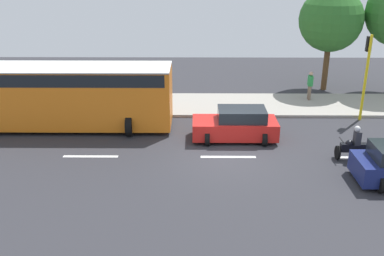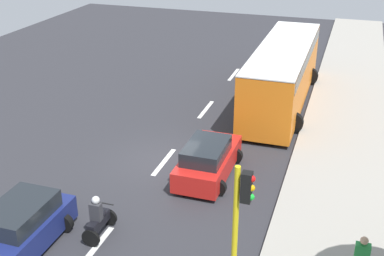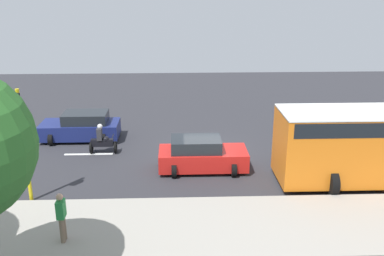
{
  "view_description": "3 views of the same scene",
  "coord_description": "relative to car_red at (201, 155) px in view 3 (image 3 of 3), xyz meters",
  "views": [
    {
      "loc": [
        -17.57,
        1.43,
        8.24
      ],
      "look_at": [
        0.19,
        1.58,
        1.28
      ],
      "focal_mm": 41.64,
      "sensor_mm": 36.0,
      "label": 1
    },
    {
      "loc": [
        6.85,
        -16.93,
        9.94
      ],
      "look_at": [
        0.75,
        1.47,
        1.03
      ],
      "focal_mm": 46.61,
      "sensor_mm": 36.0,
      "label": 2
    },
    {
      "loc": [
        20.19,
        -1.61,
        8.18
      ],
      "look_at": [
        -1.06,
        -0.81,
        0.96
      ],
      "focal_mm": 40.61,
      "sensor_mm": 36.0,
      "label": 3
    }
  ],
  "objects": [
    {
      "name": "pedestrian_near_signal",
      "position": [
        5.76,
        -4.82,
        0.35
      ],
      "size": [
        0.4,
        0.24,
        1.69
      ],
      "color": "#72604C",
      "rests_on": "sidewalk"
    },
    {
      "name": "traffic_light_corner",
      "position": [
        2.8,
        -6.83,
        2.22
      ],
      "size": [
        0.49,
        0.24,
        4.5
      ],
      "color": "yellow",
      "rests_on": "ground"
    },
    {
      "name": "car_dark_blue",
      "position": [
        -4.24,
        -6.23,
        0.0
      ],
      "size": [
        2.24,
        4.15,
        1.52
      ],
      "color": "navy",
      "rests_on": "ground"
    },
    {
      "name": "lane_stripe_south",
      "position": [
        -2.05,
        6.5,
        -0.7
      ],
      "size": [
        0.2,
        2.4,
        0.01
      ],
      "primitive_type": "cube",
      "color": "white",
      "rests_on": "ground"
    },
    {
      "name": "motorcycle",
      "position": [
        -2.21,
        -4.8,
        -0.07
      ],
      "size": [
        0.6,
        1.3,
        1.53
      ],
      "color": "black",
      "rests_on": "ground"
    },
    {
      "name": "lane_stripe_north",
      "position": [
        -2.05,
        -5.5,
        -0.7
      ],
      "size": [
        0.2,
        2.4,
        0.01
      ],
      "primitive_type": "cube",
      "color": "white",
      "rests_on": "ground"
    },
    {
      "name": "car_red",
      "position": [
        0.0,
        0.0,
        0.0
      ],
      "size": [
        2.15,
        3.98,
        1.52
      ],
      "color": "red",
      "rests_on": "ground"
    },
    {
      "name": "sidewalk",
      "position": [
        4.95,
        0.5,
        -0.63
      ],
      "size": [
        4.0,
        60.0,
        0.15
      ],
      "primitive_type": "cube",
      "color": "#9E998E",
      "rests_on": "ground"
    },
    {
      "name": "ground_plane",
      "position": [
        -2.05,
        0.5,
        -0.76
      ],
      "size": [
        40.0,
        60.0,
        0.1
      ],
      "primitive_type": "cube",
      "color": "#2D2D33"
    },
    {
      "name": "lane_stripe_mid",
      "position": [
        -2.05,
        0.5,
        -0.7
      ],
      "size": [
        0.2,
        2.4,
        0.01
      ],
      "primitive_type": "cube",
      "color": "white",
      "rests_on": "ground"
    }
  ]
}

